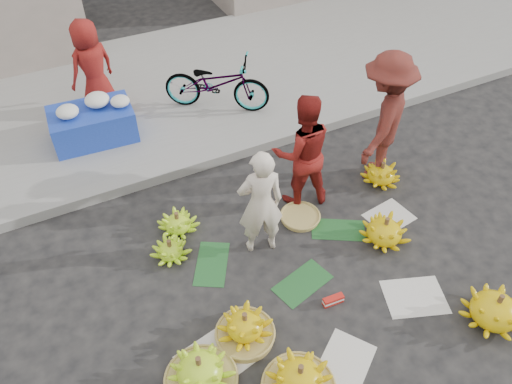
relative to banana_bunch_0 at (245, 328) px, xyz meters
name	(u,v)px	position (x,y,z in m)	size (l,w,h in m)	color
ground	(301,267)	(0.96, 0.52, -0.17)	(80.00, 80.00, 0.00)	black
curb	(224,154)	(0.96, 2.72, -0.10)	(40.00, 0.25, 0.15)	gray
sidewalk	(174,85)	(0.96, 4.82, -0.11)	(40.00, 4.00, 0.12)	gray
newspaper_scatter	(340,322)	(0.96, -0.28, -0.17)	(3.20, 1.80, 0.00)	silver
banana_leaves	(285,258)	(0.86, 0.72, -0.17)	(2.00, 1.00, 0.00)	#184A21
banana_bunch_0	(245,328)	(0.00, 0.00, 0.00)	(0.59, 0.59, 0.42)	olive
banana_bunch_1	(200,373)	(-0.58, -0.25, 0.03)	(0.68, 0.68, 0.46)	olive
banana_bunch_2	(299,381)	(0.20, -0.72, 0.03)	(0.78, 0.78, 0.46)	olive
banana_bunch_3	(495,309)	(2.38, -0.95, 0.01)	(0.87, 0.87, 0.41)	yellow
banana_bunch_4	(385,231)	(2.05, 0.45, -0.01)	(0.69, 0.69, 0.36)	yellow
banana_bunch_5	(381,173)	(2.66, 1.33, -0.03)	(0.66, 0.66, 0.33)	yellow
banana_bunch_6	(170,250)	(-0.32, 1.34, -0.06)	(0.50, 0.50, 0.27)	#8BCA1C
banana_bunch_7	(178,223)	(-0.10, 1.70, -0.05)	(0.57, 0.57, 0.29)	#8BCA1C
basket_spare	(300,217)	(1.34, 1.20, -0.15)	(0.48, 0.48, 0.06)	olive
incense_stack	(333,300)	(1.02, -0.05, -0.12)	(0.23, 0.07, 0.09)	red
vendor_cream	(261,204)	(0.68, 1.02, 0.54)	(0.52, 0.34, 1.42)	beige
vendor_red	(302,152)	(1.50, 1.54, 0.59)	(0.75, 0.58, 1.54)	maroon
man_striped	(383,119)	(2.67, 1.52, 0.73)	(1.16, 0.67, 1.80)	maroon
flower_table	(93,122)	(-0.57, 3.85, 0.22)	(1.19, 0.78, 0.67)	#1934A4
grey_bucket	(66,140)	(-0.99, 3.75, 0.11)	(0.30, 0.30, 0.34)	slate
flower_vendor	(92,68)	(-0.32, 4.55, 0.67)	(0.71, 0.46, 1.45)	maroon
bicycle	(216,83)	(1.33, 3.79, 0.38)	(1.63, 0.57, 0.86)	gray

